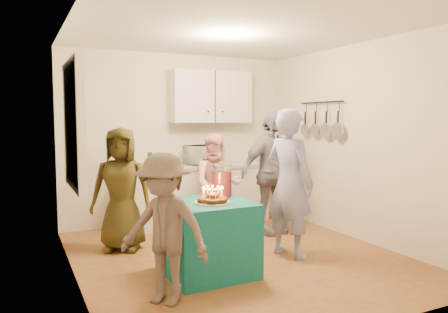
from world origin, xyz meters
name	(u,v)px	position (x,y,z in m)	size (l,w,h in m)	color
floor	(237,256)	(0.00, 0.00, 0.00)	(4.00, 4.00, 0.00)	brown
ceiling	(238,31)	(0.00, 0.00, 2.60)	(4.00, 4.00, 0.00)	white
back_wall	(178,139)	(0.00, 2.00, 1.30)	(3.60, 3.60, 0.00)	silver
left_wall	(73,151)	(-1.80, 0.00, 1.30)	(4.00, 4.00, 0.00)	silver
right_wall	(357,142)	(1.80, 0.00, 1.30)	(4.00, 4.00, 0.00)	silver
window_night	(72,125)	(-1.77, 0.30, 1.55)	(0.04, 1.00, 1.20)	black
counter	(198,196)	(0.20, 1.70, 0.43)	(2.20, 0.58, 0.86)	white
countertop	(197,166)	(0.20, 1.70, 0.89)	(2.24, 0.62, 0.05)	beige
upper_cabinet	(211,97)	(0.50, 1.85, 1.95)	(1.30, 0.30, 0.80)	white
pot_rack	(320,119)	(1.72, 0.70, 1.60)	(0.12, 1.00, 0.60)	black
microwave	(204,155)	(0.30, 1.70, 1.06)	(0.53, 0.36, 0.30)	white
party_table	(207,238)	(-0.54, -0.37, 0.38)	(0.85, 0.85, 0.76)	#0F6369
donut_cake	(213,194)	(-0.52, -0.47, 0.85)	(0.38, 0.38, 0.18)	#381C0C
punch_jar	(222,181)	(-0.28, -0.17, 0.93)	(0.22, 0.22, 0.34)	red
man_birthday	(289,183)	(0.56, -0.24, 0.86)	(0.63, 0.42, 1.73)	#939AD6
woman_back_left	(121,189)	(-1.15, 0.85, 0.75)	(0.74, 0.48, 1.51)	brown
woman_back_center	(217,185)	(0.17, 0.93, 0.70)	(0.68, 0.53, 1.41)	pink
woman_back_right	(271,173)	(0.91, 0.73, 0.86)	(1.01, 0.42, 1.72)	black
child_near_left	(164,229)	(-1.17, -0.88, 0.66)	(0.86, 0.49, 1.32)	#514341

